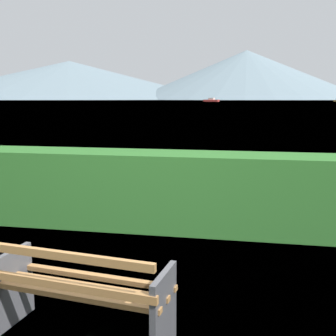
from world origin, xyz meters
TOP-DOWN VIEW (x-y plane):
  - ground_plane at (0.00, 0.00)m, footprint 1400.00×1400.00m
  - water_surface at (0.00, 306.14)m, footprint 620.00×620.00m
  - park_bench at (-0.01, -0.06)m, footprint 1.57×0.76m
  - hedge_row at (0.00, 3.07)m, footprint 13.22×0.87m
  - sailboat_mid at (-17.56, 226.81)m, footprint 8.96×5.57m
  - distant_hills at (-92.64, 562.78)m, footprint 808.79×434.80m

SIDE VIEW (x-z plane):
  - ground_plane at x=0.00m, z-range 0.00..0.00m
  - water_surface at x=0.00m, z-range 0.00..0.00m
  - park_bench at x=-0.01m, z-range -0.01..0.85m
  - hedge_row at x=0.00m, z-range 0.00..1.18m
  - sailboat_mid at x=-17.56m, z-range -0.29..1.79m
  - distant_hills at x=-92.64m, z-range -2.55..59.05m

